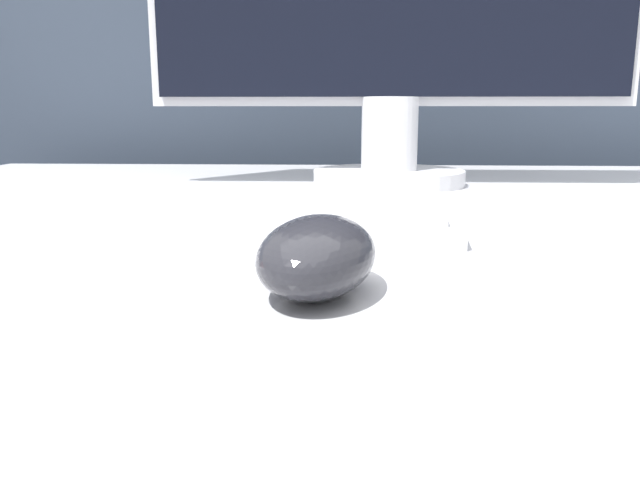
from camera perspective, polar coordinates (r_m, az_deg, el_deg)
The scene contains 3 objects.
partition_panel at distance 1.33m, azimuth 5.18°, elevation -1.75°, with size 5.00×0.03×1.05m.
computer_mouse_near at distance 0.34m, azimuth -0.25°, elevation -1.43°, with size 0.08×0.11×0.04m.
keyboard at distance 0.56m, azimuth -11.32°, elevation 2.41°, with size 0.47×0.18×0.02m.
Camera 1 is at (-0.06, -0.61, 0.84)m, focal length 35.00 mm.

